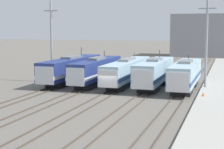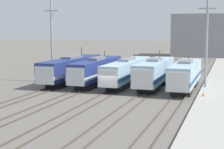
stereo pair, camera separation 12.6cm
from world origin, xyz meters
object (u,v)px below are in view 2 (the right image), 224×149
(locomotive_far_left, at_px, (71,69))
(locomotive_center_left, at_px, (96,71))
(locomotive_center, at_px, (126,71))
(catenary_tower_left, at_px, (52,41))
(locomotive_far_right, at_px, (185,75))
(catenary_tower_right, at_px, (207,43))
(traffic_cone, at_px, (203,94))
(locomotive_center_right, at_px, (154,73))

(locomotive_far_left, xyz_separation_m, locomotive_center_left, (4.55, -0.85, -0.02))
(locomotive_center, relative_size, catenary_tower_left, 1.51)
(locomotive_far_left, distance_m, locomotive_far_right, 18.31)
(locomotive_center, distance_m, catenary_tower_right, 12.64)
(locomotive_far_left, bearing_deg, catenary_tower_right, -1.95)
(locomotive_far_left, relative_size, catenary_tower_right, 1.46)
(locomotive_far_right, bearing_deg, traffic_cone, -63.95)
(locomotive_far_right, height_order, traffic_cone, locomotive_far_right)
(locomotive_far_right, relative_size, traffic_cone, 33.48)
(locomotive_far_right, bearing_deg, locomotive_center, 165.87)
(catenary_tower_left, bearing_deg, traffic_cone, -17.05)
(locomotive_far_right, bearing_deg, catenary_tower_right, 27.26)
(locomotive_center, distance_m, locomotive_center_right, 4.73)
(locomotive_far_left, xyz_separation_m, traffic_cone, (21.12, -8.07, -1.53))
(locomotive_center_right, height_order, catenary_tower_left, catenary_tower_left)
(locomotive_center_left, bearing_deg, traffic_cone, -23.55)
(locomotive_center_left, distance_m, locomotive_center, 4.67)
(traffic_cone, bearing_deg, locomotive_far_right, 116.05)
(locomotive_far_left, distance_m, locomotive_center, 9.10)
(locomotive_center, bearing_deg, locomotive_far_left, -178.69)
(locomotive_far_left, bearing_deg, traffic_cone, -20.92)
(catenary_tower_right, bearing_deg, locomotive_far_right, -152.74)
(locomotive_center, bearing_deg, catenary_tower_left, -175.61)
(locomotive_far_right, xyz_separation_m, catenary_tower_right, (2.66, 1.37, 4.48))
(locomotive_center, height_order, locomotive_far_right, locomotive_far_right)
(locomotive_center_left, relative_size, locomotive_center_right, 1.02)
(catenary_tower_left, height_order, catenary_tower_right, same)
(locomotive_center, height_order, catenary_tower_right, catenary_tower_right)
(locomotive_center_left, bearing_deg, catenary_tower_left, 178.91)
(traffic_cone, bearing_deg, locomotive_far_left, 159.08)
(catenary_tower_right, bearing_deg, locomotive_center_left, -179.50)
(locomotive_far_right, distance_m, catenary_tower_left, 21.59)
(locomotive_center, height_order, locomotive_center_right, locomotive_center_right)
(catenary_tower_right, relative_size, traffic_cone, 26.46)
(locomotive_far_left, xyz_separation_m, catenary_tower_left, (-2.89, -0.71, 4.46))
(locomotive_center_left, relative_size, locomotive_center, 0.87)
(locomotive_far_right, bearing_deg, catenary_tower_left, 176.28)
(locomotive_far_left, relative_size, locomotive_center_left, 1.11)
(catenary_tower_left, bearing_deg, locomotive_far_left, 13.84)
(locomotive_far_right, bearing_deg, locomotive_far_left, 173.47)
(locomotive_far_left, height_order, locomotive_center_right, locomotive_far_left)
(locomotive_center_right, distance_m, traffic_cone, 10.36)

